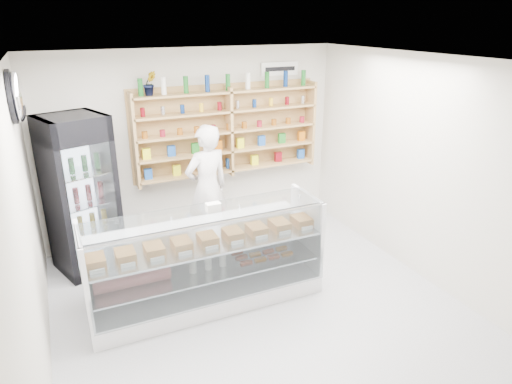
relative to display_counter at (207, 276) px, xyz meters
name	(u,v)px	position (x,y,z in m)	size (l,w,h in m)	color
room	(267,202)	(0.50, -0.56, 1.07)	(5.00, 5.00, 5.00)	#ADADB2
display_counter	(207,276)	(0.00, 0.00, 0.00)	(2.71, 0.81, 1.18)	white
shop_worker	(207,188)	(0.47, 1.31, 0.59)	(0.67, 0.44, 1.84)	silver
drinks_cooler	(81,195)	(-1.19, 1.44, 0.71)	(0.94, 0.93, 2.08)	black
wall_shelving	(229,131)	(1.00, 1.78, 1.26)	(2.84, 0.28, 1.33)	#A47E4D
potted_plant	(150,83)	(-0.12, 1.78, 2.03)	(0.18, 0.14, 0.33)	#1E6626
security_mirror	(17,97)	(-1.67, 0.64, 2.12)	(0.15, 0.50, 0.50)	silver
wall_sign	(280,69)	(1.90, 1.91, 2.12)	(0.62, 0.03, 0.20)	white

